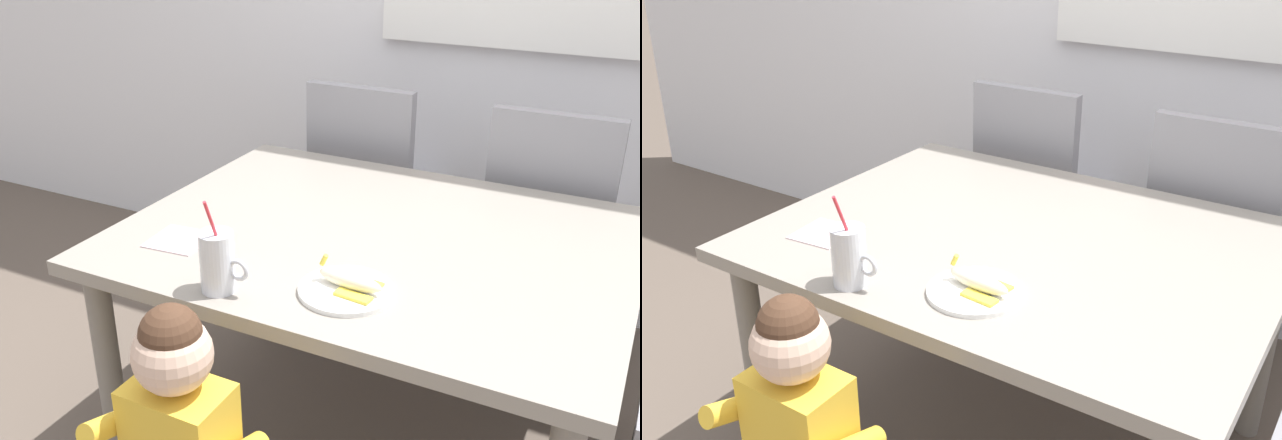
# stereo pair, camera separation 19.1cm
# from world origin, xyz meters

# --- Properties ---
(ground_plane) EXTENTS (24.00, 24.00, 0.00)m
(ground_plane) POSITION_xyz_m (0.00, 0.00, 0.00)
(ground_plane) COLOR brown
(dining_table) EXTENTS (1.39, 1.08, 0.72)m
(dining_table) POSITION_xyz_m (0.00, 0.00, 0.64)
(dining_table) COLOR gray
(dining_table) RESTS_ON ground
(dining_chair_left) EXTENTS (0.44, 0.45, 0.96)m
(dining_chair_left) POSITION_xyz_m (-0.35, 0.77, 0.54)
(dining_chair_left) COLOR gray
(dining_chair_left) RESTS_ON ground
(dining_chair_right) EXTENTS (0.44, 0.45, 0.96)m
(dining_chair_right) POSITION_xyz_m (0.36, 0.74, 0.54)
(dining_chair_right) COLOR gray
(dining_chair_right) RESTS_ON ground
(toddler_standing) EXTENTS (0.33, 0.24, 0.84)m
(toddler_standing) POSITION_xyz_m (-0.14, -0.73, 0.53)
(toddler_standing) COLOR #3F4760
(toddler_standing) RESTS_ON ground
(milk_cup) EXTENTS (0.13, 0.09, 0.25)m
(milk_cup) POSITION_xyz_m (-0.21, -0.46, 0.79)
(milk_cup) COLOR silver
(milk_cup) RESTS_ON dining_table
(snack_plate) EXTENTS (0.23, 0.23, 0.01)m
(snack_plate) POSITION_xyz_m (0.07, -0.33, 0.73)
(snack_plate) COLOR white
(snack_plate) RESTS_ON dining_table
(peeled_banana) EXTENTS (0.17, 0.12, 0.07)m
(peeled_banana) POSITION_xyz_m (0.07, -0.33, 0.75)
(peeled_banana) COLOR #F4EAC6
(peeled_banana) RESTS_ON snack_plate
(paper_napkin) EXTENTS (0.16, 0.16, 0.00)m
(paper_napkin) POSITION_xyz_m (-0.46, -0.29, 0.73)
(paper_napkin) COLOR silver
(paper_napkin) RESTS_ON dining_table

